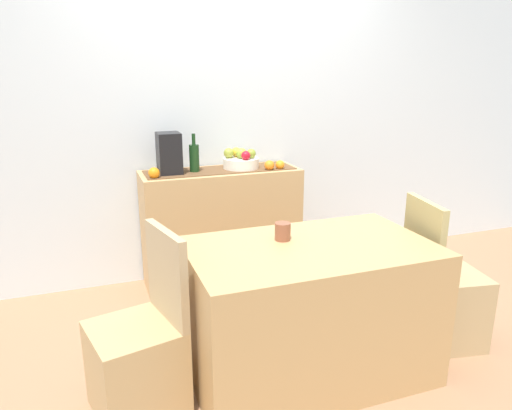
# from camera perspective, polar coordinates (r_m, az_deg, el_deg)

# --- Properties ---
(ground_plane) EXTENTS (6.40, 6.40, 0.02)m
(ground_plane) POSITION_cam_1_polar(r_m,az_deg,el_deg) (3.12, 3.85, -15.44)
(ground_plane) COLOR #A07352
(ground_plane) RESTS_ON ground
(room_wall_rear) EXTENTS (6.40, 0.06, 2.70)m
(room_wall_rear) POSITION_cam_1_polar(r_m,az_deg,el_deg) (3.78, -3.13, 11.92)
(room_wall_rear) COLOR silver
(room_wall_rear) RESTS_ON ground
(sideboard_console) EXTENTS (1.18, 0.42, 0.89)m
(sideboard_console) POSITION_cam_1_polar(r_m,az_deg,el_deg) (3.67, -4.15, -2.67)
(sideboard_console) COLOR tan
(sideboard_console) RESTS_ON ground
(table_runner) EXTENTS (1.11, 0.32, 0.01)m
(table_runner) POSITION_cam_1_polar(r_m,az_deg,el_deg) (3.55, -4.29, 4.21)
(table_runner) COLOR brown
(table_runner) RESTS_ON sideboard_console
(fruit_bowl) EXTENTS (0.27, 0.27, 0.08)m
(fruit_bowl) POSITION_cam_1_polar(r_m,az_deg,el_deg) (3.59, -1.88, 5.04)
(fruit_bowl) COLOR white
(fruit_bowl) RESTS_ON table_runner
(apple_center) EXTENTS (0.07, 0.07, 0.07)m
(apple_center) POSITION_cam_1_polar(r_m,az_deg,el_deg) (3.50, -1.23, 5.94)
(apple_center) COLOR red
(apple_center) RESTS_ON fruit_bowl
(apple_right) EXTENTS (0.07, 0.07, 0.07)m
(apple_right) POSITION_cam_1_polar(r_m,az_deg,el_deg) (3.63, -2.38, 6.35)
(apple_right) COLOR gold
(apple_right) RESTS_ON fruit_bowl
(apple_upper) EXTENTS (0.08, 0.08, 0.08)m
(apple_upper) POSITION_cam_1_polar(r_m,az_deg,el_deg) (3.58, -3.29, 6.23)
(apple_upper) COLOR olive
(apple_upper) RESTS_ON fruit_bowl
(apple_left) EXTENTS (0.08, 0.08, 0.08)m
(apple_left) POSITION_cam_1_polar(r_m,az_deg,el_deg) (3.57, -1.72, 6.22)
(apple_left) COLOR #98B23A
(apple_left) RESTS_ON fruit_bowl
(apple_rear) EXTENTS (0.07, 0.07, 0.07)m
(apple_rear) POSITION_cam_1_polar(r_m,az_deg,el_deg) (3.57, -0.59, 6.18)
(apple_rear) COLOR olive
(apple_rear) RESTS_ON fruit_bowl
(wine_bottle) EXTENTS (0.07, 0.07, 0.28)m
(wine_bottle) POSITION_cam_1_polar(r_m,az_deg,el_deg) (3.48, -7.41, 5.65)
(wine_bottle) COLOR #183918
(wine_bottle) RESTS_ON sideboard_console
(coffee_maker) EXTENTS (0.16, 0.18, 0.30)m
(coffee_maker) POSITION_cam_1_polar(r_m,az_deg,el_deg) (3.44, -10.37, 6.08)
(coffee_maker) COLOR black
(coffee_maker) RESTS_ON sideboard_console
(orange_loose_far) EXTENTS (0.07, 0.07, 0.07)m
(orange_loose_far) POSITION_cam_1_polar(r_m,az_deg,el_deg) (3.54, 1.61, 4.77)
(orange_loose_far) COLOR orange
(orange_loose_far) RESTS_ON sideboard_console
(orange_loose_mid) EXTENTS (0.07, 0.07, 0.07)m
(orange_loose_mid) POSITION_cam_1_polar(r_m,az_deg,el_deg) (3.58, 2.89, 4.83)
(orange_loose_mid) COLOR orange
(orange_loose_mid) RESTS_ON sideboard_console
(orange_loose_near_bowl) EXTENTS (0.08, 0.08, 0.08)m
(orange_loose_near_bowl) POSITION_cam_1_polar(r_m,az_deg,el_deg) (3.33, -12.11, 3.77)
(orange_loose_near_bowl) COLOR orange
(orange_loose_near_bowl) RESTS_ON sideboard_console
(dining_table) EXTENTS (1.27, 0.76, 0.74)m
(dining_table) POSITION_cam_1_polar(r_m,az_deg,el_deg) (2.63, 6.34, -12.42)
(dining_table) COLOR tan
(dining_table) RESTS_ON ground
(coffee_cup) EXTENTS (0.08, 0.08, 0.09)m
(coffee_cup) POSITION_cam_1_polar(r_m,az_deg,el_deg) (2.52, 3.21, -3.18)
(coffee_cup) COLOR brown
(coffee_cup) RESTS_ON dining_table
(chair_near_window) EXTENTS (0.48, 0.48, 0.90)m
(chair_near_window) POSITION_cam_1_polar(r_m,az_deg,el_deg) (2.47, -13.79, -17.64)
(chair_near_window) COLOR tan
(chair_near_window) RESTS_ON ground
(chair_by_corner) EXTENTS (0.46, 0.46, 0.90)m
(chair_by_corner) POSITION_cam_1_polar(r_m,az_deg,el_deg) (3.14, 21.36, -10.64)
(chair_by_corner) COLOR tan
(chair_by_corner) RESTS_ON ground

